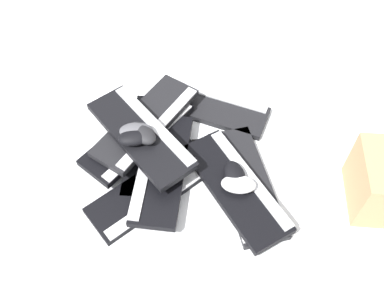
{
  "coord_description": "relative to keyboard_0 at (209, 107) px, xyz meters",
  "views": [
    {
      "loc": [
        -0.72,
        -0.49,
        1.23
      ],
      "look_at": [
        0.04,
        -0.07,
        0.06
      ],
      "focal_mm": 40.0,
      "sensor_mm": 36.0,
      "label": 1
    }
  ],
  "objects": [
    {
      "name": "ground_plane",
      "position": [
        -0.25,
        0.02,
        -0.01
      ],
      "size": [
        3.2,
        3.2,
        0.0
      ],
      "primitive_type": "plane",
      "color": "white"
    },
    {
      "name": "keyboard_0",
      "position": [
        0.0,
        0.0,
        0.0
      ],
      "size": [
        0.21,
        0.46,
        0.03
      ],
      "color": "black",
      "rests_on": "ground"
    },
    {
      "name": "keyboard_1",
      "position": [
        -0.26,
        0.1,
        0.0
      ],
      "size": [
        0.46,
        0.33,
        0.03
      ],
      "color": "black",
      "rests_on": "ground"
    },
    {
      "name": "keyboard_2",
      "position": [
        -0.41,
        -0.01,
        0.0
      ],
      "size": [
        0.46,
        0.3,
        0.03
      ],
      "color": "black",
      "rests_on": "ground"
    },
    {
      "name": "keyboard_3",
      "position": [
        -0.24,
        -0.26,
        0.0
      ],
      "size": [
        0.43,
        0.41,
        0.03
      ],
      "color": "black",
      "rests_on": "ground"
    },
    {
      "name": "keyboard_4",
      "position": [
        -0.26,
        0.15,
        0.03
      ],
      "size": [
        0.46,
        0.22,
        0.03
      ],
      "color": "black",
      "rests_on": "keyboard_1"
    },
    {
      "name": "keyboard_5",
      "position": [
        -0.34,
        0.0,
        0.03
      ],
      "size": [
        0.46,
        0.31,
        0.03
      ],
      "color": "black",
      "rests_on": "keyboard_2"
    },
    {
      "name": "keyboard_6",
      "position": [
        -0.22,
        0.13,
        0.06
      ],
      "size": [
        0.45,
        0.19,
        0.03
      ],
      "color": "black",
      "rests_on": "keyboard_4"
    },
    {
      "name": "keyboard_7",
      "position": [
        -0.29,
        -0.25,
        0.03
      ],
      "size": [
        0.35,
        0.46,
        0.03
      ],
      "color": "black",
      "rests_on": "keyboard_3"
    },
    {
      "name": "keyboard_8",
      "position": [
        -0.29,
        0.11,
        0.09
      ],
      "size": [
        0.3,
        0.46,
        0.03
      ],
      "color": "black",
      "rests_on": "keyboard_6"
    },
    {
      "name": "mouse_0",
      "position": [
        -0.33,
        0.1,
        0.13
      ],
      "size": [
        0.12,
        0.13,
        0.04
      ],
      "primitive_type": "ellipsoid",
      "rotation": [
        0.0,
        0.0,
        2.29
      ],
      "color": "black",
      "rests_on": "keyboard_8"
    },
    {
      "name": "mouse_1",
      "position": [
        -0.31,
        0.09,
        0.13
      ],
      "size": [
        0.09,
        0.12,
        0.04
      ],
      "primitive_type": "ellipsoid",
      "rotation": [
        0.0,
        0.0,
        1.28
      ],
      "color": "black",
      "rests_on": "keyboard_8"
    },
    {
      "name": "mouse_2",
      "position": [
        -0.31,
        0.11,
        0.13
      ],
      "size": [
        0.11,
        0.13,
        0.04
      ],
      "primitive_type": "ellipsoid",
      "rotation": [
        0.0,
        0.0,
        2.08
      ],
      "color": "#4C4C51",
      "rests_on": "keyboard_8"
    },
    {
      "name": "mouse_3",
      "position": [
        -0.3,
        -0.26,
        0.07
      ],
      "size": [
        0.11,
        0.13,
        0.04
      ],
      "primitive_type": "ellipsoid",
      "rotation": [
        0.0,
        0.0,
        5.14
      ],
      "color": "silver",
      "rests_on": "keyboard_7"
    },
    {
      "name": "mouse_4",
      "position": [
        -0.27,
        -0.23,
        0.07
      ],
      "size": [
        0.13,
        0.12,
        0.04
      ],
      "primitive_type": "ellipsoid",
      "rotation": [
        0.0,
        0.0,
        0.76
      ],
      "color": "black",
      "rests_on": "keyboard_7"
    },
    {
      "name": "cable_0",
      "position": [
        -0.21,
        0.06,
        -0.01
      ],
      "size": [
        0.29,
        0.46,
        0.01
      ],
      "color": "black",
      "rests_on": "ground"
    },
    {
      "name": "cardboard_box",
      "position": [
        -0.08,
        -0.65,
        0.09
      ],
      "size": [
        0.27,
        0.25,
        0.2
      ],
      "primitive_type": "cube",
      "rotation": [
        0.0,
        0.0,
        0.42
      ],
      "color": "tan",
      "rests_on": "ground"
    }
  ]
}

